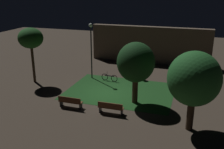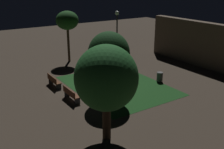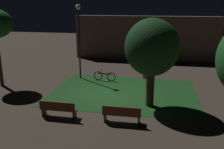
{
  "view_description": "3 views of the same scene",
  "coord_description": "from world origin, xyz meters",
  "px_view_note": "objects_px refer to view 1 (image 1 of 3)",
  "views": [
    {
      "loc": [
        6.78,
        -19.15,
        8.49
      ],
      "look_at": [
        0.25,
        0.85,
        1.39
      ],
      "focal_mm": 41.7,
      "sensor_mm": 36.0,
      "label": 1
    },
    {
      "loc": [
        17.33,
        -10.47,
        7.84
      ],
      "look_at": [
        0.83,
        0.38,
        0.93
      ],
      "focal_mm": 43.16,
      "sensor_mm": 36.0,
      "label": 2
    },
    {
      "loc": [
        3.18,
        -14.2,
        5.49
      ],
      "look_at": [
        0.2,
        1.2,
        0.98
      ],
      "focal_mm": 40.65,
      "sensor_mm": 36.0,
      "label": 3
    }
  ],
  "objects_px": {
    "tree_near_wall": "(31,39)",
    "tree_lawn_side": "(194,79)",
    "tree_right_canopy": "(136,63)",
    "bench_by_lamp": "(111,107)",
    "bench_path_side": "(70,102)",
    "lamp_post_plaza_east": "(91,42)",
    "bicycle": "(109,77)",
    "trash_bin": "(142,76)"
  },
  "relations": [
    {
      "from": "tree_right_canopy",
      "to": "trash_bin",
      "type": "distance_m",
      "value": 6.01
    },
    {
      "from": "bench_path_side",
      "to": "bicycle",
      "type": "xyz_separation_m",
      "value": [
        0.9,
        6.37,
        -0.14
      ]
    },
    {
      "from": "bench_by_lamp",
      "to": "lamp_post_plaza_east",
      "type": "xyz_separation_m",
      "value": [
        -4.14,
        6.65,
        3.06
      ]
    },
    {
      "from": "bench_path_side",
      "to": "lamp_post_plaza_east",
      "type": "xyz_separation_m",
      "value": [
        -1.01,
        6.65,
        3.06
      ]
    },
    {
      "from": "bench_by_lamp",
      "to": "lamp_post_plaza_east",
      "type": "relative_size",
      "value": 0.34
    },
    {
      "from": "tree_right_canopy",
      "to": "tree_near_wall",
      "type": "bearing_deg",
      "value": 171.02
    },
    {
      "from": "tree_right_canopy",
      "to": "lamp_post_plaza_east",
      "type": "bearing_deg",
      "value": 141.13
    },
    {
      "from": "tree_near_wall",
      "to": "bicycle",
      "type": "height_order",
      "value": "tree_near_wall"
    },
    {
      "from": "tree_right_canopy",
      "to": "trash_bin",
      "type": "height_order",
      "value": "tree_right_canopy"
    },
    {
      "from": "bench_path_side",
      "to": "tree_near_wall",
      "type": "bearing_deg",
      "value": 145.3
    },
    {
      "from": "tree_right_canopy",
      "to": "trash_bin",
      "type": "xyz_separation_m",
      "value": [
        -0.55,
        5.29,
        -2.8
      ]
    },
    {
      "from": "tree_right_canopy",
      "to": "lamp_post_plaza_east",
      "type": "relative_size",
      "value": 0.89
    },
    {
      "from": "bench_path_side",
      "to": "bicycle",
      "type": "bearing_deg",
      "value": 81.97
    },
    {
      "from": "bench_path_side",
      "to": "tree_near_wall",
      "type": "xyz_separation_m",
      "value": [
        -5.71,
        3.95,
        3.63
      ]
    },
    {
      "from": "bicycle",
      "to": "tree_right_canopy",
      "type": "bearing_deg",
      "value": -49.62
    },
    {
      "from": "bicycle",
      "to": "tree_lawn_side",
      "type": "bearing_deg",
      "value": -42.03
    },
    {
      "from": "bench_path_side",
      "to": "bicycle",
      "type": "relative_size",
      "value": 1.1
    },
    {
      "from": "lamp_post_plaza_east",
      "to": "bicycle",
      "type": "distance_m",
      "value": 3.73
    },
    {
      "from": "tree_right_canopy",
      "to": "tree_near_wall",
      "type": "xyz_separation_m",
      "value": [
        -10.01,
        1.58,
        0.91
      ]
    },
    {
      "from": "bench_by_lamp",
      "to": "tree_near_wall",
      "type": "bearing_deg",
      "value": 155.92
    },
    {
      "from": "tree_right_canopy",
      "to": "tree_lawn_side",
      "type": "bearing_deg",
      "value": -34.1
    },
    {
      "from": "tree_right_canopy",
      "to": "tree_near_wall",
      "type": "height_order",
      "value": "tree_near_wall"
    },
    {
      "from": "lamp_post_plaza_east",
      "to": "tree_right_canopy",
      "type": "bearing_deg",
      "value": -38.87
    },
    {
      "from": "bench_path_side",
      "to": "trash_bin",
      "type": "bearing_deg",
      "value": 63.83
    },
    {
      "from": "lamp_post_plaza_east",
      "to": "bicycle",
      "type": "xyz_separation_m",
      "value": [
        1.91,
        -0.28,
        -3.2
      ]
    },
    {
      "from": "tree_near_wall",
      "to": "tree_lawn_side",
      "type": "distance_m",
      "value": 14.87
    },
    {
      "from": "tree_lawn_side",
      "to": "bench_path_side",
      "type": "bearing_deg",
      "value": 176.94
    },
    {
      "from": "bench_path_side",
      "to": "tree_right_canopy",
      "type": "xyz_separation_m",
      "value": [
        4.31,
        2.37,
        2.72
      ]
    },
    {
      "from": "tree_near_wall",
      "to": "bicycle",
      "type": "relative_size",
      "value": 3.09
    },
    {
      "from": "lamp_post_plaza_east",
      "to": "bench_by_lamp",
      "type": "bearing_deg",
      "value": -58.09
    },
    {
      "from": "trash_bin",
      "to": "tree_near_wall",
      "type": "bearing_deg",
      "value": -158.64
    },
    {
      "from": "bench_by_lamp",
      "to": "bicycle",
      "type": "relative_size",
      "value": 1.1
    },
    {
      "from": "bench_path_side",
      "to": "tree_near_wall",
      "type": "relative_size",
      "value": 0.35
    },
    {
      "from": "bench_by_lamp",
      "to": "tree_right_canopy",
      "type": "height_order",
      "value": "tree_right_canopy"
    },
    {
      "from": "bench_by_lamp",
      "to": "bicycle",
      "type": "bearing_deg",
      "value": 109.31
    },
    {
      "from": "trash_bin",
      "to": "tree_right_canopy",
      "type": "bearing_deg",
      "value": -84.1
    },
    {
      "from": "bench_path_side",
      "to": "lamp_post_plaza_east",
      "type": "bearing_deg",
      "value": 98.62
    },
    {
      "from": "tree_near_wall",
      "to": "tree_lawn_side",
      "type": "xyz_separation_m",
      "value": [
        14.18,
        -4.4,
        -0.78
      ]
    },
    {
      "from": "tree_near_wall",
      "to": "bench_by_lamp",
      "type": "bearing_deg",
      "value": -24.08
    },
    {
      "from": "bench_path_side",
      "to": "tree_near_wall",
      "type": "height_order",
      "value": "tree_near_wall"
    },
    {
      "from": "tree_lawn_side",
      "to": "bicycle",
      "type": "relative_size",
      "value": 3.05
    },
    {
      "from": "bench_by_lamp",
      "to": "lamp_post_plaza_east",
      "type": "height_order",
      "value": "lamp_post_plaza_east"
    }
  ]
}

